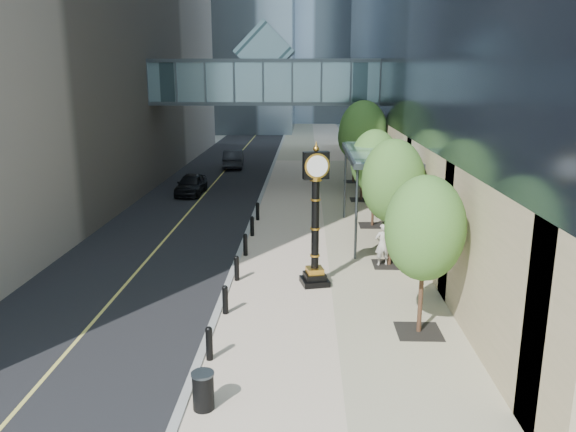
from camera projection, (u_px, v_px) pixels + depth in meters
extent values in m
plane|color=gray|center=(304.00, 381.00, 14.95)|extent=(320.00, 320.00, 0.00)
cube|color=black|center=(234.00, 161.00, 53.96)|extent=(8.00, 180.00, 0.02)
cube|color=#C0AB94|center=(317.00, 161.00, 53.70)|extent=(8.00, 180.00, 0.06)
cube|color=gray|center=(275.00, 161.00, 53.83)|extent=(0.25, 180.00, 0.07)
cube|color=slate|center=(265.00, 82.00, 40.38)|extent=(17.00, 4.00, 3.00)
cube|color=#383F44|center=(265.00, 103.00, 40.73)|extent=(17.00, 4.20, 0.25)
cube|color=#383F44|center=(265.00, 61.00, 40.03)|extent=(17.00, 4.20, 0.25)
cube|color=slate|center=(265.00, 52.00, 39.87)|extent=(4.24, 3.00, 4.24)
cube|color=#383F44|center=(378.00, 154.00, 27.40)|extent=(3.00, 8.00, 0.25)
cube|color=slate|center=(378.00, 151.00, 27.36)|extent=(2.80, 7.80, 0.06)
cylinder|color=#383F44|center=(356.00, 214.00, 24.36)|extent=(0.12, 0.12, 4.20)
cylinder|color=#383F44|center=(345.00, 183.00, 31.53)|extent=(0.12, 0.12, 4.20)
cylinder|color=black|center=(209.00, 345.00, 15.88)|extent=(0.20, 0.20, 0.90)
cylinder|color=black|center=(225.00, 301.00, 18.98)|extent=(0.20, 0.20, 0.90)
cylinder|color=black|center=(237.00, 270.00, 22.09)|extent=(0.20, 0.20, 0.90)
cylinder|color=black|center=(245.00, 246.00, 25.19)|extent=(0.20, 0.20, 0.90)
cylinder|color=black|center=(252.00, 227.00, 28.29)|extent=(0.20, 0.20, 0.90)
cylinder|color=black|center=(258.00, 212.00, 31.40)|extent=(0.20, 0.20, 0.90)
cube|color=black|center=(418.00, 331.00, 17.73)|extent=(1.40, 1.40, 0.02)
cylinder|color=#49301F|center=(421.00, 292.00, 17.41)|extent=(0.14, 0.14, 2.67)
ellipsoid|color=#315A21|center=(425.00, 228.00, 16.91)|extent=(2.44, 2.44, 3.26)
cube|color=black|center=(389.00, 264.00, 24.03)|extent=(1.40, 1.40, 0.02)
cylinder|color=#49301F|center=(391.00, 233.00, 23.69)|extent=(0.14, 0.14, 2.86)
ellipsoid|color=#315A21|center=(393.00, 181.00, 23.15)|extent=(2.62, 2.62, 3.50)
cube|color=black|center=(372.00, 225.00, 30.33)|extent=(1.40, 1.40, 0.02)
cylinder|color=#49301F|center=(373.00, 201.00, 30.00)|extent=(0.14, 0.14, 2.75)
ellipsoid|color=#315A21|center=(375.00, 161.00, 29.49)|extent=(2.52, 2.52, 3.36)
cube|color=black|center=(361.00, 200.00, 36.64)|extent=(1.40, 1.40, 0.02)
cylinder|color=#49301F|center=(362.00, 174.00, 36.23)|extent=(0.14, 0.14, 3.40)
ellipsoid|color=#315A21|center=(363.00, 133.00, 35.59)|extent=(3.12, 3.12, 4.15)
cube|color=black|center=(353.00, 182.00, 42.94)|extent=(1.40, 1.40, 0.02)
cylinder|color=#49301F|center=(353.00, 164.00, 42.62)|extent=(0.14, 0.14, 2.69)
ellipsoid|color=#315A21|center=(354.00, 137.00, 42.11)|extent=(2.47, 2.47, 3.29)
cube|color=black|center=(315.00, 281.00, 21.76)|extent=(1.21, 1.21, 0.22)
cube|color=black|center=(315.00, 276.00, 21.71)|extent=(0.94, 0.94, 0.22)
cube|color=gold|center=(315.00, 270.00, 21.66)|extent=(0.74, 0.74, 0.22)
cylinder|color=black|center=(315.00, 224.00, 21.21)|extent=(0.29, 0.29, 3.48)
cube|color=black|center=(316.00, 165.00, 20.67)|extent=(1.00, 0.55, 1.01)
cylinder|color=white|center=(316.00, 165.00, 20.86)|extent=(0.77, 0.22, 0.78)
cylinder|color=white|center=(316.00, 166.00, 20.48)|extent=(0.77, 0.22, 0.78)
sphere|color=gold|center=(316.00, 149.00, 20.52)|extent=(0.22, 0.22, 0.22)
cylinder|color=black|center=(203.00, 392.00, 13.52)|extent=(0.62, 0.62, 0.90)
imported|color=#B5B1A6|center=(383.00, 244.00, 23.76)|extent=(0.76, 0.59, 1.86)
imported|color=black|center=(191.00, 184.00, 38.35)|extent=(1.79, 4.21, 1.42)
imported|color=black|center=(234.00, 159.00, 49.76)|extent=(2.00, 4.84, 1.56)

